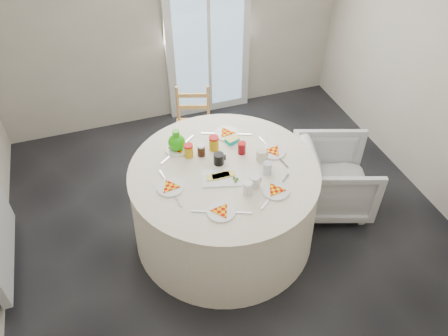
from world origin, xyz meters
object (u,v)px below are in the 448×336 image
object	(u,v)px
armchair	(334,173)
green_pitcher	(177,142)
table	(224,204)
wooden_chair	(193,124)

from	to	relation	value
armchair	green_pitcher	bearing A→B (deg)	94.71
table	wooden_chair	size ratio (longest dim) A/B	1.94
armchair	green_pitcher	xyz separation A→B (m)	(-1.40, 0.35, 0.48)
table	armchair	distance (m)	1.11
wooden_chair	green_pitcher	distance (m)	0.90
armchair	green_pitcher	distance (m)	1.52
armchair	table	bearing A→B (deg)	109.88
wooden_chair	green_pitcher	world-z (taller)	green_pitcher
green_pitcher	wooden_chair	bearing A→B (deg)	81.42
green_pitcher	table	bearing A→B (deg)	-35.59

